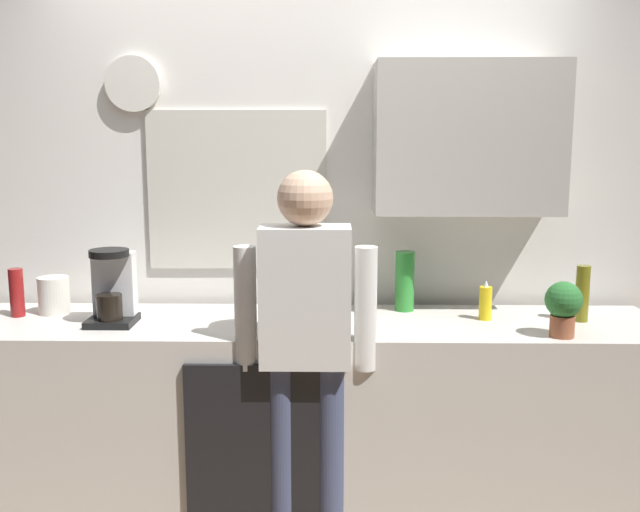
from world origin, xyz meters
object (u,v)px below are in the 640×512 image
object	(u,v)px
bottle_clear_soda	(405,281)
potted_plant	(563,305)
storage_canister	(54,295)
person_at_sink	(306,333)
dish_soap	(485,303)
cup_terracotta_mug	(368,302)
bottle_red_vinegar	(17,293)
bottle_olive_oil	(582,294)
coffee_maker	(113,290)

from	to	relation	value
bottle_clear_soda	potted_plant	distance (m)	0.74
bottle_clear_soda	storage_canister	world-z (taller)	bottle_clear_soda
person_at_sink	dish_soap	bearing A→B (deg)	31.92
dish_soap	cup_terracotta_mug	bearing A→B (deg)	165.66
bottle_clear_soda	cup_terracotta_mug	xyz separation A→B (m)	(-0.17, -0.03, -0.09)
cup_terracotta_mug	bottle_red_vinegar	bearing A→B (deg)	-176.02
bottle_red_vinegar	bottle_olive_oil	size ratio (longest dim) A/B	0.88
bottle_red_vinegar	cup_terracotta_mug	bearing A→B (deg)	3.98
cup_terracotta_mug	dish_soap	bearing A→B (deg)	-14.34
bottle_red_vinegar	coffee_maker	bearing A→B (deg)	-12.40
bottle_red_vinegar	bottle_clear_soda	bearing A→B (deg)	4.66
cup_terracotta_mug	potted_plant	size ratio (longest dim) A/B	0.40
potted_plant	storage_canister	bearing A→B (deg)	171.12
bottle_olive_oil	storage_canister	xyz separation A→B (m)	(-2.39, 0.10, -0.04)
coffee_maker	potted_plant	size ratio (longest dim) A/B	1.43
cup_terracotta_mug	potted_plant	bearing A→B (deg)	-27.39
person_at_sink	storage_canister	bearing A→B (deg)	168.32
bottle_clear_soda	person_at_sink	size ratio (longest dim) A/B	0.17
bottle_red_vinegar	storage_canister	xyz separation A→B (m)	(0.15, 0.06, -0.03)
storage_canister	coffee_maker	bearing A→B (deg)	-26.38
potted_plant	bottle_red_vinegar	bearing A→B (deg)	173.03
cup_terracotta_mug	potted_plant	xyz separation A→B (m)	(0.77, -0.40, 0.09)
bottle_clear_soda	bottle_red_vinegar	world-z (taller)	bottle_clear_soda
coffee_maker	dish_soap	size ratio (longest dim) A/B	1.83
potted_plant	coffee_maker	bearing A→B (deg)	174.40
coffee_maker	storage_canister	bearing A→B (deg)	153.62
bottle_olive_oil	dish_soap	size ratio (longest dim) A/B	1.39
potted_plant	person_at_sink	xyz separation A→B (m)	(-1.05, -0.08, -0.10)
coffee_maker	cup_terracotta_mug	world-z (taller)	coffee_maker
cup_terracotta_mug	person_at_sink	distance (m)	0.55
person_at_sink	bottle_olive_oil	bearing A→B (deg)	23.38
dish_soap	storage_canister	world-z (taller)	dish_soap
bottle_red_vinegar	bottle_olive_oil	xyz separation A→B (m)	(2.53, -0.04, 0.01)
bottle_clear_soda	potted_plant	bearing A→B (deg)	-35.75
cup_terracotta_mug	potted_plant	distance (m)	0.88
potted_plant	storage_canister	distance (m)	2.25
dish_soap	bottle_clear_soda	bearing A→B (deg)	154.43
potted_plant	bottle_olive_oil	bearing A→B (deg)	57.23
potted_plant	person_at_sink	world-z (taller)	person_at_sink
bottle_red_vinegar	potted_plant	xyz separation A→B (m)	(2.37, -0.29, 0.02)
coffee_maker	person_at_sink	distance (m)	0.90
coffee_maker	bottle_red_vinegar	bearing A→B (deg)	167.60
cup_terracotta_mug	storage_canister	size ratio (longest dim) A/B	0.54
potted_plant	person_at_sink	distance (m)	1.05
bottle_red_vinegar	person_at_sink	bearing A→B (deg)	-15.53
bottle_clear_soda	bottle_olive_oil	size ratio (longest dim) A/B	1.12
storage_canister	person_at_sink	size ratio (longest dim) A/B	0.11
potted_plant	storage_canister	world-z (taller)	potted_plant
bottle_red_vinegar	potted_plant	distance (m)	2.39
potted_plant	dish_soap	size ratio (longest dim) A/B	1.28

